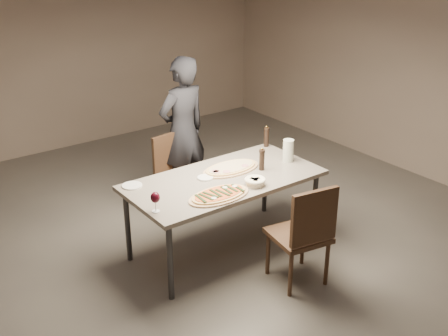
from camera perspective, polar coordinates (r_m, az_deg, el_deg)
room at (r=4.89m, az=0.00°, el=5.92°), size 7.00×7.00×7.00m
dining_table at (r=5.15m, az=0.00°, el=-1.60°), size 1.80×0.90×0.75m
zucchini_pizza at (r=4.78m, az=-0.50°, el=-2.73°), size 0.58×0.32×0.05m
ham_pizza at (r=5.30m, az=0.70°, el=-0.01°), size 0.60×0.33×0.04m
bread_basket at (r=4.98m, az=3.18°, el=-1.34°), size 0.19×0.19×0.07m
oil_dish at (r=5.11m, az=-1.92°, el=-1.00°), size 0.14×0.14×0.02m
pepper_mill_left at (r=5.84m, az=4.33°, el=3.19°), size 0.06×0.06×0.23m
pepper_mill_right at (r=5.27m, az=3.87°, el=0.87°), size 0.06×0.06×0.22m
carafe at (r=5.49m, az=6.54°, el=1.78°), size 0.11×0.11×0.22m
wine_glass at (r=4.52m, az=-7.00°, el=-3.06°), size 0.08×0.08×0.17m
side_plate at (r=5.03m, az=-9.32°, el=-1.78°), size 0.18×0.18×0.01m
chair_near at (r=4.76m, az=8.22°, el=-6.30°), size 0.52×0.52×0.95m
chair_far at (r=6.02m, az=-5.10°, el=-0.12°), size 0.45×0.45×0.85m
diner at (r=6.10m, az=-4.21°, el=3.75°), size 0.64×0.46×1.64m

